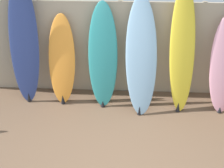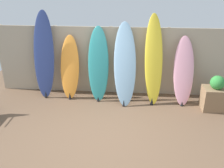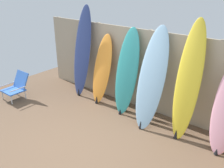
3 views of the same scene
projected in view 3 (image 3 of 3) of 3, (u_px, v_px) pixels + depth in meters
name	position (u px, v px, depth m)	size (l,w,h in m)	color
ground	(84.00, 151.00, 4.35)	(7.68, 7.68, 0.00)	brown
fence_back	(148.00, 71.00, 5.44)	(6.08, 0.11, 1.80)	tan
surfboard_navy_0	(82.00, 52.00, 6.12)	(0.56, 0.48, 2.22)	navy
surfboard_orange_1	(102.00, 70.00, 5.84)	(0.49, 0.52, 1.62)	orange
surfboard_teal_2	(127.00, 72.00, 5.32)	(0.54, 0.56, 1.86)	teal
surfboard_skyblue_3	(152.00, 79.00, 4.84)	(0.61, 0.82, 1.97)	#8CB7D6
surfboard_yellow_4	(188.00, 81.00, 4.47)	(0.52, 0.73, 2.17)	yellow
beach_chair	(17.00, 86.00, 6.16)	(0.50, 0.57, 0.64)	silver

